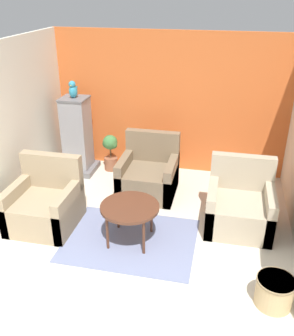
{
  "coord_description": "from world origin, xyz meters",
  "views": [
    {
      "loc": [
        0.97,
        -2.58,
        3.05
      ],
      "look_at": [
        0.0,
        1.79,
        0.84
      ],
      "focal_mm": 40.0,
      "sensor_mm": 36.0,
      "label": 1
    }
  ],
  "objects_px": {
    "coffee_table": "(130,209)",
    "birdcage": "(77,138)",
    "parrot": "(73,90)",
    "armchair_right": "(239,207)",
    "potted_plant": "(110,150)",
    "armchair_middle": "(149,176)",
    "armchair_left": "(45,205)",
    "wicker_basket": "(275,291)"
  },
  "relations": [
    {
      "from": "armchair_left",
      "to": "birdcage",
      "type": "bearing_deg",
      "value": 96.02
    },
    {
      "from": "armchair_middle",
      "to": "wicker_basket",
      "type": "distance_m",
      "value": 2.72
    },
    {
      "from": "coffee_table",
      "to": "armchair_left",
      "type": "distance_m",
      "value": 1.27
    },
    {
      "from": "armchair_left",
      "to": "wicker_basket",
      "type": "distance_m",
      "value": 3.12
    },
    {
      "from": "armchair_middle",
      "to": "potted_plant",
      "type": "relative_size",
      "value": 1.42
    },
    {
      "from": "armchair_left",
      "to": "wicker_basket",
      "type": "xyz_separation_m",
      "value": [
        3.0,
        -0.86,
        -0.12
      ]
    },
    {
      "from": "birdcage",
      "to": "potted_plant",
      "type": "distance_m",
      "value": 0.62
    },
    {
      "from": "armchair_right",
      "to": "coffee_table",
      "type": "bearing_deg",
      "value": -154.42
    },
    {
      "from": "coffee_table",
      "to": "birdcage",
      "type": "xyz_separation_m",
      "value": [
        -1.43,
        1.81,
        0.15
      ]
    },
    {
      "from": "coffee_table",
      "to": "armchair_right",
      "type": "relative_size",
      "value": 0.81
    },
    {
      "from": "armchair_right",
      "to": "armchair_middle",
      "type": "height_order",
      "value": "same"
    },
    {
      "from": "coffee_table",
      "to": "armchair_middle",
      "type": "bearing_deg",
      "value": 91.85
    },
    {
      "from": "armchair_left",
      "to": "parrot",
      "type": "xyz_separation_m",
      "value": [
        -0.18,
        1.69,
        1.19
      ]
    },
    {
      "from": "coffee_table",
      "to": "wicker_basket",
      "type": "relative_size",
      "value": 1.86
    },
    {
      "from": "armchair_left",
      "to": "armchair_middle",
      "type": "distance_m",
      "value": 1.7
    },
    {
      "from": "wicker_basket",
      "to": "armchair_left",
      "type": "bearing_deg",
      "value": 164.07
    },
    {
      "from": "birdcage",
      "to": "potted_plant",
      "type": "bearing_deg",
      "value": 17.35
    },
    {
      "from": "coffee_table",
      "to": "parrot",
      "type": "height_order",
      "value": "parrot"
    },
    {
      "from": "coffee_table",
      "to": "armchair_right",
      "type": "distance_m",
      "value": 1.54
    },
    {
      "from": "coffee_table",
      "to": "armchair_middle",
      "type": "relative_size",
      "value": 0.81
    },
    {
      "from": "armchair_right",
      "to": "wicker_basket",
      "type": "bearing_deg",
      "value": -75.06
    },
    {
      "from": "coffee_table",
      "to": "armchair_left",
      "type": "relative_size",
      "value": 0.81
    },
    {
      "from": "birdcage",
      "to": "armchair_left",
      "type": "bearing_deg",
      "value": -83.98
    },
    {
      "from": "coffee_table",
      "to": "wicker_basket",
      "type": "bearing_deg",
      "value": -22.71
    },
    {
      "from": "armchair_left",
      "to": "potted_plant",
      "type": "bearing_deg",
      "value": 78.94
    },
    {
      "from": "coffee_table",
      "to": "parrot",
      "type": "distance_m",
      "value": 2.51
    },
    {
      "from": "wicker_basket",
      "to": "armchair_right",
      "type": "bearing_deg",
      "value": 104.94
    },
    {
      "from": "parrot",
      "to": "potted_plant",
      "type": "bearing_deg",
      "value": 17.11
    },
    {
      "from": "armchair_right",
      "to": "birdcage",
      "type": "xyz_separation_m",
      "value": [
        -2.81,
        1.15,
        0.34
      ]
    },
    {
      "from": "armchair_right",
      "to": "wicker_basket",
      "type": "xyz_separation_m",
      "value": [
        0.37,
        -1.39,
        -0.12
      ]
    },
    {
      "from": "armchair_left",
      "to": "potted_plant",
      "type": "relative_size",
      "value": 1.42
    },
    {
      "from": "birdcage",
      "to": "armchair_middle",
      "type": "bearing_deg",
      "value": -19.58
    },
    {
      "from": "armchair_left",
      "to": "armchair_middle",
      "type": "relative_size",
      "value": 1.0
    },
    {
      "from": "birdcage",
      "to": "parrot",
      "type": "relative_size",
      "value": 4.65
    },
    {
      "from": "parrot",
      "to": "wicker_basket",
      "type": "xyz_separation_m",
      "value": [
        3.18,
        -2.54,
        -1.31
      ]
    },
    {
      "from": "coffee_table",
      "to": "birdcage",
      "type": "distance_m",
      "value": 2.31
    },
    {
      "from": "armchair_right",
      "to": "armchair_left",
      "type": "bearing_deg",
      "value": -168.48
    },
    {
      "from": "armchair_left",
      "to": "armchair_middle",
      "type": "xyz_separation_m",
      "value": [
        1.21,
        1.19,
        0.0
      ]
    },
    {
      "from": "armchair_right",
      "to": "wicker_basket",
      "type": "height_order",
      "value": "armchair_right"
    },
    {
      "from": "armchair_middle",
      "to": "parrot",
      "type": "xyz_separation_m",
      "value": [
        -1.39,
        0.5,
        1.19
      ]
    },
    {
      "from": "coffee_table",
      "to": "birdcage",
      "type": "relative_size",
      "value": 0.56
    },
    {
      "from": "armchair_middle",
      "to": "potted_plant",
      "type": "xyz_separation_m",
      "value": [
        -0.85,
        0.66,
        0.08
      ]
    }
  ]
}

